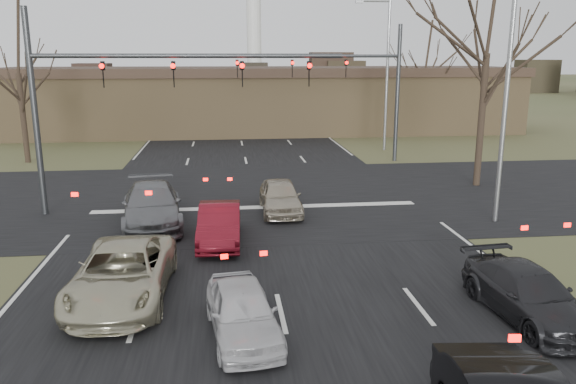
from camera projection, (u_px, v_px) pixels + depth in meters
name	position (u px, v px, depth m)	size (l,w,h in m)	color
ground	(297.00, 382.00, 10.94)	(360.00, 360.00, 0.00)	#404B28
road_main	(234.00, 108.00, 68.87)	(14.00, 300.00, 0.02)	black
road_cross	(254.00, 196.00, 25.42)	(200.00, 14.00, 0.02)	black
building	(262.00, 99.00, 47.22)	(42.40, 10.40, 5.30)	olive
mast_arm_near	(120.00, 86.00, 21.71)	(12.12, 0.24, 8.00)	#383A3D
mast_arm_far	(351.00, 77.00, 32.65)	(11.12, 0.24, 8.00)	#383A3D
streetlight_right_near	(503.00, 73.00, 20.26)	(2.34, 0.25, 10.00)	gray
streetlight_right_far	(385.00, 66.00, 36.73)	(2.34, 0.25, 10.00)	gray
tree_left_far	(14.00, 35.00, 31.90)	(5.70, 5.70, 9.50)	black
tree_right_far	(427.00, 46.00, 44.76)	(5.40, 5.40, 9.00)	black
car_silver_suv	(122.00, 273.00, 14.54)	(2.35, 5.09, 1.42)	#AFAA8D
car_white_sedan	(243.00, 311.00, 12.61)	(1.44, 3.59, 1.22)	#BEBDC0
car_charcoal_sedan	(528.00, 294.00, 13.53)	(1.69, 4.17, 1.21)	black
car_grey_ahead	(152.00, 205.00, 20.99)	(2.11, 5.20, 1.51)	slate
car_red_ahead	(220.00, 224.00, 18.99)	(1.38, 3.97, 1.31)	#5A0C16
car_silver_ahead	(280.00, 196.00, 22.70)	(1.57, 3.91, 1.33)	#A19782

